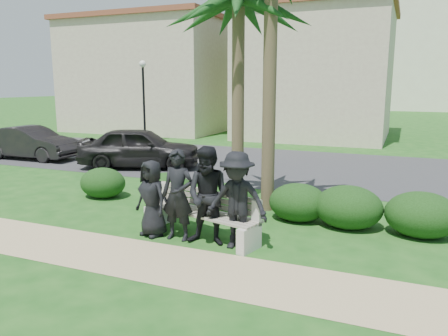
{
  "coord_description": "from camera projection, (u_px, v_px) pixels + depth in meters",
  "views": [
    {
      "loc": [
        3.96,
        -8.03,
        3.09
      ],
      "look_at": [
        0.2,
        1.0,
        1.2
      ],
      "focal_mm": 35.0,
      "sensor_mm": 36.0,
      "label": 1
    }
  ],
  "objects": [
    {
      "name": "ground",
      "position": [
        197.0,
        230.0,
        9.36
      ],
      "size": [
        160.0,
        160.0,
        0.0
      ],
      "primitive_type": "plane",
      "color": "#184D16",
      "rests_on": "ground"
    },
    {
      "name": "footpath",
      "position": [
        153.0,
        261.0,
        7.73
      ],
      "size": [
        30.0,
        1.6,
        0.01
      ],
      "primitive_type": "cube",
      "color": "tan",
      "rests_on": "ground"
    },
    {
      "name": "asphalt_street",
      "position": [
        290.0,
        166.0,
        16.61
      ],
      "size": [
        160.0,
        8.0,
        0.01
      ],
      "primitive_type": "cube",
      "color": "#2D2D30",
      "rests_on": "ground"
    },
    {
      "name": "stucco_bldg_left",
      "position": [
        154.0,
        75.0,
        29.5
      ],
      "size": [
        10.4,
        8.4,
        7.3
      ],
      "color": "#C3AF92",
      "rests_on": "ground"
    },
    {
      "name": "stucco_bldg_right",
      "position": [
        317.0,
        74.0,
        25.35
      ],
      "size": [
        8.4,
        8.4,
        7.3
      ],
      "color": "#C3AF92",
      "rests_on": "ground"
    },
    {
      "name": "street_lamp",
      "position": [
        143.0,
        86.0,
        23.07
      ],
      "size": [
        0.36,
        0.36,
        4.29
      ],
      "color": "black",
      "rests_on": "ground"
    },
    {
      "name": "park_bench",
      "position": [
        200.0,
        217.0,
        8.9
      ],
      "size": [
        2.78,
        1.25,
        0.92
      ],
      "rotation": [
        0.0,
        0.0,
        -0.26
      ],
      "color": "gray",
      "rests_on": "ground"
    },
    {
      "name": "man_a",
      "position": [
        152.0,
        198.0,
        8.9
      ],
      "size": [
        0.89,
        0.71,
        1.58
      ],
      "primitive_type": "imported",
      "rotation": [
        0.0,
        0.0,
        -0.31
      ],
      "color": "black",
      "rests_on": "ground"
    },
    {
      "name": "man_b",
      "position": [
        178.0,
        195.0,
        8.66
      ],
      "size": [
        0.68,
        0.46,
        1.83
      ],
      "primitive_type": "imported",
      "rotation": [
        0.0,
        0.0,
        0.04
      ],
      "color": "black",
      "rests_on": "ground"
    },
    {
      "name": "man_c",
      "position": [
        209.0,
        196.0,
        8.37
      ],
      "size": [
        1.01,
        0.83,
        1.93
      ],
      "primitive_type": "imported",
      "rotation": [
        0.0,
        0.0,
        0.11
      ],
      "color": "black",
      "rests_on": "ground"
    },
    {
      "name": "man_d",
      "position": [
        237.0,
        201.0,
        8.18
      ],
      "size": [
        1.21,
        0.71,
        1.87
      ],
      "primitive_type": "imported",
      "rotation": [
        0.0,
        0.0,
        0.01
      ],
      "color": "black",
      "rests_on": "ground"
    },
    {
      "name": "hedge_a",
      "position": [
        103.0,
        182.0,
        12.03
      ],
      "size": [
        1.3,
        1.07,
        0.85
      ],
      "primitive_type": "ellipsoid",
      "color": "black",
      "rests_on": "ground"
    },
    {
      "name": "hedge_b",
      "position": [
        167.0,
        189.0,
        11.06
      ],
      "size": [
        1.4,
        1.15,
        0.91
      ],
      "primitive_type": "ellipsoid",
      "color": "black",
      "rests_on": "ground"
    },
    {
      "name": "hedge_c",
      "position": [
        174.0,
        193.0,
        11.04
      ],
      "size": [
        1.11,
        0.91,
        0.72
      ],
      "primitive_type": "ellipsoid",
      "color": "black",
      "rests_on": "ground"
    },
    {
      "name": "hedge_d",
      "position": [
        232.0,
        197.0,
        10.66
      ],
      "size": [
        1.14,
        0.94,
        0.75
      ],
      "primitive_type": "ellipsoid",
      "color": "black",
      "rests_on": "ground"
    },
    {
      "name": "hedge_e",
      "position": [
        298.0,
        201.0,
        9.98
      ],
      "size": [
        1.35,
        1.12,
        0.88
      ],
      "primitive_type": "ellipsoid",
      "color": "black",
      "rests_on": "ground"
    },
    {
      "name": "hedge_f",
      "position": [
        348.0,
        206.0,
        9.48
      ],
      "size": [
        1.46,
        1.21,
        0.95
      ],
      "primitive_type": "ellipsoid",
      "color": "black",
      "rests_on": "ground"
    },
    {
      "name": "hedge_extra",
      "position": [
        422.0,
        213.0,
        8.93
      ],
      "size": [
        1.46,
        1.21,
        0.95
      ],
      "primitive_type": "ellipsoid",
      "color": "black",
      "rests_on": "ground"
    },
    {
      "name": "palm_left",
      "position": [
        239.0,
        0.0,
        10.75
      ],
      "size": [
        3.0,
        3.0,
        6.1
      ],
      "color": "brown",
      "rests_on": "ground"
    },
    {
      "name": "car_a",
      "position": [
        140.0,
        148.0,
        16.18
      ],
      "size": [
        4.79,
        3.22,
        1.51
      ],
      "primitive_type": "imported",
      "rotation": [
        0.0,
        0.0,
        1.93
      ],
      "color": "black",
      "rests_on": "ground"
    },
    {
      "name": "car_b",
      "position": [
        31.0,
        143.0,
        18.12
      ],
      "size": [
        4.13,
        1.56,
        1.35
      ],
      "primitive_type": "imported",
      "rotation": [
        0.0,
        0.0,
        1.6
      ],
      "color": "black",
      "rests_on": "ground"
    }
  ]
}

